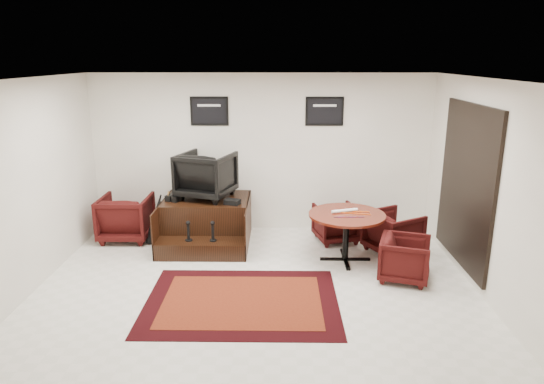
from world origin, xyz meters
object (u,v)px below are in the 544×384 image
Objects in this scene: shine_podium at (207,223)px; meeting_table at (347,219)px; table_chair_window at (394,230)px; shine_chair at (206,173)px; armchair_side at (126,215)px; table_chair_back at (336,221)px; table_chair_corner at (405,257)px.

meeting_table is at bearing -18.55° from shine_podium.
meeting_table is 0.93m from table_chair_window.
shine_podium is 1.73× the size of shine_chair.
table_chair_window is (3.07, -0.57, -0.80)m from shine_chair.
table_chair_back is (3.62, -0.03, -0.08)m from armchair_side.
table_chair_corner is (-0.06, -1.00, -0.03)m from table_chair_window.
shine_podium is 0.85m from shine_chair.
table_chair_window is at bearing 22.73° from meeting_table.
table_chair_corner is (0.75, -0.66, -0.33)m from meeting_table.
meeting_table is (3.67, -0.88, 0.24)m from armchair_side.
shine_chair reaches higher than armchair_side.
armchair_side reaches higher than meeting_table.
shine_podium reaches higher than table_chair_back.
table_chair_window is (0.81, 0.34, -0.29)m from meeting_table.
table_chair_corner is at bearing 104.04° from table_chair_back.
shine_podium is 3.10m from table_chair_window.
table_chair_window is at bearing 13.84° from table_chair_corner.
table_chair_back is (2.21, 0.09, 0.00)m from shine_podium.
armchair_side is at bearing 53.63° from table_chair_window.
shine_chair is 2.49m from meeting_table.
shine_chair is (0.00, 0.15, 0.83)m from shine_podium.
table_chair_back is at bearing 30.11° from table_chair_window.
armchair_side is at bearing 175.11° from shine_podium.
meeting_table is at bearing 79.66° from table_chair_back.
armchair_side is at bearing 88.25° from table_chair_corner.
armchair_side is 0.73× the size of meeting_table.
table_chair_window reaches higher than shine_podium.
table_chair_window is at bearing 173.21° from armchair_side.
table_chair_window is (4.48, -0.54, -0.05)m from armchair_side.
meeting_table reaches higher than shine_podium.
shine_chair is 0.74× the size of meeting_table.
meeting_table is at bearing 176.57° from shine_chair.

